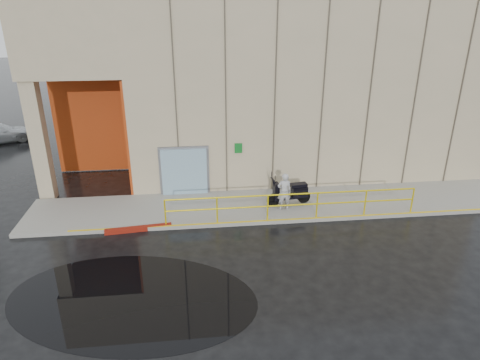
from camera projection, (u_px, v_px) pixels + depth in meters
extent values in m
plane|color=black|center=(178.00, 277.00, 13.03)|extent=(120.00, 120.00, 0.00)
cube|color=gray|center=(278.00, 205.00, 17.54)|extent=(20.00, 3.00, 0.15)
cube|color=tan|center=(295.00, 81.00, 22.21)|extent=(16.00, 10.00, 8.00)
cube|color=tan|center=(90.00, 31.00, 20.22)|extent=(4.00, 10.00, 3.00)
cube|color=tan|center=(39.00, 142.00, 17.37)|extent=(0.60, 0.60, 5.00)
cube|color=#A73B0F|center=(95.00, 122.00, 20.38)|extent=(3.80, 0.15, 4.90)
cube|color=#A73B0F|center=(132.00, 130.00, 18.97)|extent=(0.10, 3.50, 4.90)
cube|color=#96BECD|center=(184.00, 172.00, 18.01)|extent=(1.90, 0.10, 2.00)
cube|color=slate|center=(184.00, 171.00, 18.08)|extent=(2.10, 0.06, 2.20)
cube|color=#0E631E|center=(238.00, 148.00, 17.93)|extent=(0.32, 0.04, 0.42)
cylinder|color=#D8BE0B|center=(293.00, 194.00, 15.92)|extent=(9.50, 0.06, 0.06)
cylinder|color=#D8BE0B|center=(293.00, 205.00, 16.09)|extent=(9.50, 0.06, 0.06)
imported|color=#B1B1B6|center=(284.00, 191.00, 16.74)|extent=(0.57, 0.38, 1.52)
cylinder|color=black|center=(273.00, 200.00, 17.17)|extent=(0.53, 0.17, 0.52)
cylinder|color=black|center=(304.00, 197.00, 17.46)|extent=(0.53, 0.17, 0.52)
cube|color=maroon|center=(138.00, 229.00, 15.65)|extent=(2.41, 0.43, 0.18)
cube|color=black|center=(132.00, 299.00, 12.08)|extent=(7.93, 5.87, 0.01)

